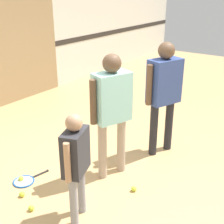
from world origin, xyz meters
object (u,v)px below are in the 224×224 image
person_student_right (164,87)px  racket_spare_on_floor (25,181)px  tennis_ball_near_instructor (134,189)px  tennis_ball_by_spare_racket (21,179)px  tennis_ball_stray_right (31,208)px  person_instructor (112,104)px  tennis_ball_stray_left (22,194)px  person_student_left (76,157)px

person_student_right → racket_spare_on_floor: bearing=-10.6°
person_student_right → tennis_ball_near_instructor: size_ratio=24.65×
tennis_ball_by_spare_racket → tennis_ball_stray_right: (-0.30, -0.54, 0.00)m
person_instructor → person_student_right: (0.90, -0.24, 0.02)m
person_student_right → tennis_ball_near_instructor: 1.46m
racket_spare_on_floor → tennis_ball_stray_right: (-0.33, -0.49, 0.02)m
person_student_right → tennis_ball_near_instructor: person_student_right is taller
racket_spare_on_floor → tennis_ball_stray_left: 0.31m
person_student_left → tennis_ball_stray_right: 0.90m
racket_spare_on_floor → tennis_ball_stray_left: tennis_ball_stray_left is taller
racket_spare_on_floor → person_instructor: bearing=-33.7°
racket_spare_on_floor → tennis_ball_near_instructor: bearing=-51.8°
person_student_left → tennis_ball_by_spare_racket: (0.08, 1.04, -0.71)m
tennis_ball_stray_left → racket_spare_on_floor: bearing=43.6°
tennis_ball_near_instructor → tennis_ball_stray_right: bearing=142.4°
person_student_right → racket_spare_on_floor: (-1.70, 1.03, -1.00)m
person_instructor → tennis_ball_by_spare_racket: 1.51m
racket_spare_on_floor → tennis_ball_near_instructor: (0.63, -1.23, 0.02)m
tennis_ball_by_spare_racket → tennis_ball_stray_left: size_ratio=1.00×
person_instructor → tennis_ball_stray_right: person_instructor is taller
person_instructor → racket_spare_on_floor: person_instructor is taller
person_student_left → tennis_ball_near_instructor: size_ratio=18.28×
person_student_right → tennis_ball_by_spare_racket: person_student_right is taller
tennis_ball_stray_left → tennis_ball_by_spare_racket: bearing=52.7°
racket_spare_on_floor → tennis_ball_stray_left: bearing=-125.5°
racket_spare_on_floor → tennis_ball_near_instructor: tennis_ball_near_instructor is taller
tennis_ball_by_spare_racket → tennis_ball_stray_right: size_ratio=1.00×
racket_spare_on_floor → tennis_ball_by_spare_racket: size_ratio=7.91×
tennis_ball_stray_left → person_student_left: bearing=-81.1°
tennis_ball_stray_left → tennis_ball_stray_right: (-0.10, -0.28, 0.00)m
person_student_left → tennis_ball_near_instructor: (0.74, -0.24, -0.71)m
tennis_ball_near_instructor → tennis_ball_stray_right: same height
person_student_left → tennis_ball_stray_right: size_ratio=18.28×
person_instructor → tennis_ball_stray_right: 1.50m
person_student_left → person_student_right: bearing=-20.9°
tennis_ball_by_spare_racket → tennis_ball_stray_left: (-0.20, -0.27, 0.00)m
person_instructor → person_student_right: person_student_right is taller
person_instructor → tennis_ball_stray_right: bearing=-174.3°
person_instructor → tennis_ball_by_spare_racket: person_instructor is taller
person_student_right → tennis_ball_by_spare_racket: bearing=-11.5°
racket_spare_on_floor → tennis_ball_stray_left: size_ratio=7.91×
person_instructor → racket_spare_on_floor: bearing=155.8°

